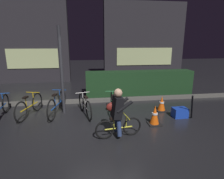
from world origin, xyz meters
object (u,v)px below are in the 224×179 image
object	(u,v)px
parked_bike_center_right	(85,106)
blue_crate	(180,113)
parked_bike_right_mid	(113,104)
traffic_cone_near	(155,115)
street_post	(61,71)
parked_bike_center_left	(57,104)
closed_umbrella	(192,107)
traffic_cone_far	(162,104)
cyclist	(117,113)
parked_bike_leftmost	(1,108)
parked_bike_left_mid	(30,106)

from	to	relation	value
parked_bike_center_right	blue_crate	size ratio (longest dim) A/B	3.39
parked_bike_right_mid	traffic_cone_near	bearing A→B (deg)	-130.20
street_post	blue_crate	distance (m)	3.97
parked_bike_center_right	parked_bike_center_left	bearing A→B (deg)	63.77
parked_bike_center_right	closed_umbrella	xyz separation A→B (m)	(3.19, -0.83, 0.08)
street_post	traffic_cone_far	world-z (taller)	street_post
street_post	parked_bike_center_left	size ratio (longest dim) A/B	1.69
street_post	cyclist	world-z (taller)	street_post
traffic_cone_far	cyclist	xyz separation A→B (m)	(-1.81, -1.57, 0.38)
street_post	traffic_cone_far	xyz separation A→B (m)	(3.31, -0.29, -1.14)
street_post	traffic_cone_near	xyz separation A→B (m)	(2.68, -1.30, -1.12)
parked_bike_leftmost	traffic_cone_far	world-z (taller)	parked_bike_leftmost
parked_bike_left_mid	blue_crate	size ratio (longest dim) A/B	3.48
parked_bike_center_right	cyclist	distance (m)	1.76
street_post	closed_umbrella	world-z (taller)	street_post
parked_bike_center_right	closed_umbrella	bearing A→B (deg)	-119.31
parked_bike_right_mid	blue_crate	xyz separation A→B (m)	(2.04, -0.61, -0.17)
closed_umbrella	street_post	bearing A→B (deg)	-67.81
parked_bike_leftmost	parked_bike_right_mid	bearing A→B (deg)	-96.71
parked_bike_left_mid	traffic_cone_far	world-z (taller)	parked_bike_left_mid
street_post	parked_bike_leftmost	distance (m)	2.18
parked_bike_left_mid	traffic_cone_far	bearing A→B (deg)	-76.72
parked_bike_right_mid	blue_crate	distance (m)	2.14
parked_bike_left_mid	traffic_cone_far	xyz separation A→B (m)	(4.35, -0.14, -0.08)
parked_bike_left_mid	cyclist	world-z (taller)	cyclist
closed_umbrella	parked_bike_left_mid	bearing A→B (deg)	-62.81
parked_bike_leftmost	traffic_cone_near	distance (m)	4.71
traffic_cone_near	blue_crate	world-z (taller)	traffic_cone_near
traffic_cone_near	traffic_cone_far	world-z (taller)	traffic_cone_near
traffic_cone_far	cyclist	world-z (taller)	cyclist
parked_bike_right_mid	cyclist	xyz separation A→B (m)	(-0.11, -1.56, 0.31)
parked_bike_right_mid	closed_umbrella	bearing A→B (deg)	-107.40
parked_bike_leftmost	blue_crate	bearing A→B (deg)	-102.19
street_post	closed_umbrella	size ratio (longest dim) A/B	3.28
parked_bike_left_mid	closed_umbrella	world-z (taller)	closed_umbrella
parked_bike_center_left	traffic_cone_near	distance (m)	3.09
closed_umbrella	parked_bike_leftmost	bearing A→B (deg)	-60.94
traffic_cone_near	traffic_cone_far	xyz separation A→B (m)	(0.63, 1.01, -0.02)
parked_bike_center_right	traffic_cone_far	size ratio (longest dim) A/B	2.84
parked_bike_leftmost	parked_bike_right_mid	world-z (taller)	parked_bike_leftmost
parked_bike_center_right	traffic_cone_far	world-z (taller)	parked_bike_center_right
street_post	traffic_cone_far	size ratio (longest dim) A/B	5.32
parked_bike_right_mid	traffic_cone_far	bearing A→B (deg)	-86.64
parked_bike_left_mid	closed_umbrella	size ratio (longest dim) A/B	1.80
parked_bike_center_right	parked_bike_right_mid	bearing A→B (deg)	-103.06
traffic_cone_far	parked_bike_left_mid	bearing A→B (deg)	178.17
street_post	blue_crate	xyz separation A→B (m)	(3.66, -0.90, -1.25)
traffic_cone_far	traffic_cone_near	bearing A→B (deg)	-121.88
blue_crate	cyclist	size ratio (longest dim) A/B	0.35
parked_bike_center_right	closed_umbrella	size ratio (longest dim) A/B	1.75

